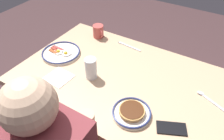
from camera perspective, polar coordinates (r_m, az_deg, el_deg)
The scene contains 9 objects.
dining_table at distance 1.36m, azimuth 2.57°, elevation -4.29°, with size 1.30×0.83×0.75m.
plate_near_main at distance 1.53m, azimuth -13.67°, elevation 4.60°, with size 0.27×0.27×0.04m.
plate_center_pancakes at distance 1.10m, azimuth 5.35°, elevation -11.33°, with size 0.20×0.20×0.04m.
coffee_mug at distance 1.66m, azimuth -3.72°, elevation 10.46°, with size 0.11×0.08×0.10m.
drinking_glass at distance 1.27m, azimuth -5.73°, elevation 0.19°, with size 0.07×0.07×0.14m.
cell_phone at distance 1.10m, azimuth 15.83°, elevation -14.97°, with size 0.14×0.07×0.01m, color black.
paper_napkin at distance 1.34m, azimuth -14.23°, elevation -1.92°, with size 0.15×0.14×0.00m, color white.
fork_near at distance 1.57m, azimuth 4.68°, elevation 6.44°, with size 0.19×0.04×0.01m.
tea_spoon at distance 1.29m, azimuth 24.56°, elevation -7.04°, with size 0.18×0.09×0.01m.
Camera 1 is at (-0.45, 0.85, 1.64)m, focal length 33.67 mm.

